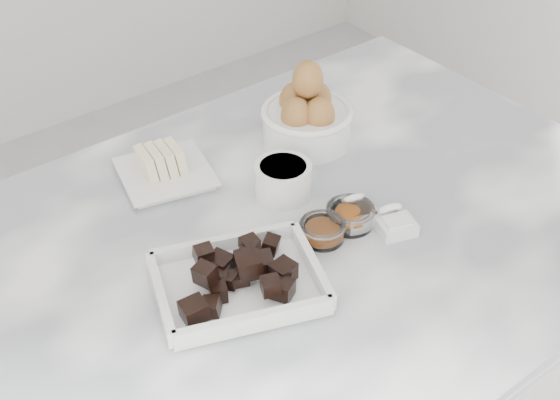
{
  "coord_description": "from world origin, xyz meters",
  "views": [
    {
      "loc": [
        -0.56,
        -0.71,
        1.7
      ],
      "look_at": [
        0.02,
        0.03,
        0.98
      ],
      "focal_mm": 50.0,
      "sensor_mm": 36.0,
      "label": 1
    }
  ],
  "objects_px": {
    "butter_plate": "(164,168)",
    "vanilla_spoon": "(358,212)",
    "chocolate_dish": "(238,279)",
    "zest_bowl": "(350,215)",
    "sugar_ramekin": "(283,179)",
    "salt_spoon": "(395,222)",
    "egg_bowl": "(307,116)",
    "honey_bowl": "(322,230)"
  },
  "relations": [
    {
      "from": "butter_plate",
      "to": "zest_bowl",
      "type": "distance_m",
      "value": 0.32
    },
    {
      "from": "chocolate_dish",
      "to": "salt_spoon",
      "type": "bearing_deg",
      "value": -7.76
    },
    {
      "from": "salt_spoon",
      "to": "chocolate_dish",
      "type": "bearing_deg",
      "value": 172.24
    },
    {
      "from": "honey_bowl",
      "to": "salt_spoon",
      "type": "relative_size",
      "value": 0.89
    },
    {
      "from": "sugar_ramekin",
      "to": "zest_bowl",
      "type": "distance_m",
      "value": 0.13
    },
    {
      "from": "chocolate_dish",
      "to": "vanilla_spoon",
      "type": "relative_size",
      "value": 3.57
    },
    {
      "from": "butter_plate",
      "to": "egg_bowl",
      "type": "xyz_separation_m",
      "value": [
        0.26,
        -0.06,
        0.03
      ]
    },
    {
      "from": "chocolate_dish",
      "to": "zest_bowl",
      "type": "bearing_deg",
      "value": 3.82
    },
    {
      "from": "sugar_ramekin",
      "to": "honey_bowl",
      "type": "relative_size",
      "value": 1.31
    },
    {
      "from": "salt_spoon",
      "to": "sugar_ramekin",
      "type": "bearing_deg",
      "value": 113.76
    },
    {
      "from": "chocolate_dish",
      "to": "egg_bowl",
      "type": "distance_m",
      "value": 0.4
    },
    {
      "from": "chocolate_dish",
      "to": "sugar_ramekin",
      "type": "bearing_deg",
      "value": 36.4
    },
    {
      "from": "egg_bowl",
      "to": "salt_spoon",
      "type": "height_order",
      "value": "egg_bowl"
    },
    {
      "from": "sugar_ramekin",
      "to": "salt_spoon",
      "type": "relative_size",
      "value": 1.17
    },
    {
      "from": "egg_bowl",
      "to": "zest_bowl",
      "type": "relative_size",
      "value": 2.13
    },
    {
      "from": "zest_bowl",
      "to": "vanilla_spoon",
      "type": "relative_size",
      "value": 0.99
    },
    {
      "from": "butter_plate",
      "to": "vanilla_spoon",
      "type": "xyz_separation_m",
      "value": [
        0.18,
        -0.28,
        -0.01
      ]
    },
    {
      "from": "egg_bowl",
      "to": "vanilla_spoon",
      "type": "relative_size",
      "value": 2.12
    },
    {
      "from": "chocolate_dish",
      "to": "honey_bowl",
      "type": "xyz_separation_m",
      "value": [
        0.17,
        0.02,
        -0.01
      ]
    },
    {
      "from": "butter_plate",
      "to": "zest_bowl",
      "type": "height_order",
      "value": "butter_plate"
    },
    {
      "from": "butter_plate",
      "to": "honey_bowl",
      "type": "xyz_separation_m",
      "value": [
        0.11,
        -0.28,
        -0.01
      ]
    },
    {
      "from": "sugar_ramekin",
      "to": "salt_spoon",
      "type": "xyz_separation_m",
      "value": [
        0.08,
        -0.18,
        -0.02
      ]
    },
    {
      "from": "sugar_ramekin",
      "to": "vanilla_spoon",
      "type": "bearing_deg",
      "value": -67.49
    },
    {
      "from": "salt_spoon",
      "to": "zest_bowl",
      "type": "bearing_deg",
      "value": 131.13
    },
    {
      "from": "egg_bowl",
      "to": "zest_bowl",
      "type": "distance_m",
      "value": 0.25
    },
    {
      "from": "honey_bowl",
      "to": "zest_bowl",
      "type": "relative_size",
      "value": 0.93
    },
    {
      "from": "chocolate_dish",
      "to": "egg_bowl",
      "type": "relative_size",
      "value": 1.69
    },
    {
      "from": "zest_bowl",
      "to": "salt_spoon",
      "type": "xyz_separation_m",
      "value": [
        0.04,
        -0.05,
        -0.0
      ]
    },
    {
      "from": "chocolate_dish",
      "to": "sugar_ramekin",
      "type": "height_order",
      "value": "chocolate_dish"
    },
    {
      "from": "zest_bowl",
      "to": "salt_spoon",
      "type": "distance_m",
      "value": 0.07
    },
    {
      "from": "egg_bowl",
      "to": "chocolate_dish",
      "type": "bearing_deg",
      "value": -143.39
    },
    {
      "from": "butter_plate",
      "to": "zest_bowl",
      "type": "relative_size",
      "value": 2.33
    },
    {
      "from": "honey_bowl",
      "to": "salt_spoon",
      "type": "bearing_deg",
      "value": -27.23
    },
    {
      "from": "vanilla_spoon",
      "to": "butter_plate",
      "type": "bearing_deg",
      "value": 122.83
    },
    {
      "from": "egg_bowl",
      "to": "vanilla_spoon",
      "type": "height_order",
      "value": "egg_bowl"
    },
    {
      "from": "butter_plate",
      "to": "honey_bowl",
      "type": "distance_m",
      "value": 0.3
    },
    {
      "from": "sugar_ramekin",
      "to": "salt_spoon",
      "type": "bearing_deg",
      "value": -66.24
    },
    {
      "from": "egg_bowl",
      "to": "salt_spoon",
      "type": "xyz_separation_m",
      "value": [
        -0.05,
        -0.27,
        -0.04
      ]
    },
    {
      "from": "chocolate_dish",
      "to": "zest_bowl",
      "type": "relative_size",
      "value": 3.6
    },
    {
      "from": "honey_bowl",
      "to": "zest_bowl",
      "type": "height_order",
      "value": "zest_bowl"
    },
    {
      "from": "honey_bowl",
      "to": "salt_spoon",
      "type": "height_order",
      "value": "salt_spoon"
    },
    {
      "from": "egg_bowl",
      "to": "honey_bowl",
      "type": "bearing_deg",
      "value": -124.66
    }
  ]
}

